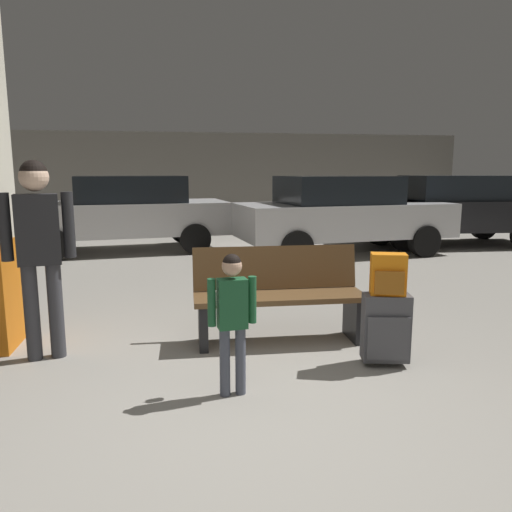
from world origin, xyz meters
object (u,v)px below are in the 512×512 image
(suitcase, at_px, (386,328))
(backpack_bright, at_px, (388,275))
(child, at_px, (232,309))
(parked_car_near, at_px, (342,213))
(parked_car_far, at_px, (126,211))
(adult, at_px, (38,239))
(bench, at_px, (278,295))
(parked_car_side, at_px, (451,208))

(suitcase, xyz_separation_m, backpack_bright, (-0.00, -0.00, 0.45))
(child, relative_size, parked_car_near, 0.24)
(child, bearing_deg, suitcase, 14.58)
(suitcase, distance_m, parked_car_far, 7.08)
(backpack_bright, relative_size, adult, 0.20)
(child, bearing_deg, parked_car_far, 101.03)
(bench, height_order, child, child)
(suitcase, relative_size, parked_car_side, 0.14)
(bench, bearing_deg, adult, -176.46)
(backpack_bright, height_order, child, child)
(bench, bearing_deg, backpack_bright, -45.35)
(parked_car_far, xyz_separation_m, parked_car_side, (6.94, -0.29, 0.00))
(parked_car_side, height_order, parked_car_near, same)
(parked_car_far, bearing_deg, parked_car_side, -2.40)
(suitcase, distance_m, backpack_bright, 0.45)
(parked_car_far, height_order, parked_car_side, same)
(parked_car_near, bearing_deg, adult, -131.87)
(child, xyz_separation_m, adult, (-1.51, 0.97, 0.41))
(suitcase, bearing_deg, parked_car_side, 55.60)
(backpack_bright, distance_m, parked_car_near, 5.67)
(suitcase, height_order, child, child)
(backpack_bright, xyz_separation_m, child, (-1.32, -0.34, -0.13))
(suitcase, distance_m, parked_car_side, 7.59)
(bench, xyz_separation_m, adult, (-2.08, -0.13, 0.60))
(suitcase, height_order, parked_car_near, parked_car_near)
(backpack_bright, height_order, adult, adult)
(backpack_bright, height_order, parked_car_side, parked_car_side)
(adult, xyz_separation_m, parked_car_side, (7.11, 5.62, -0.24))
(backpack_bright, relative_size, parked_car_near, 0.08)
(suitcase, xyz_separation_m, adult, (-2.83, 0.63, 0.73))
(child, distance_m, parked_car_near, 6.46)
(parked_car_far, bearing_deg, adult, -91.60)
(bench, bearing_deg, parked_car_near, 64.38)
(adult, distance_m, parked_car_side, 9.07)
(backpack_bright, bearing_deg, parked_car_far, 112.13)
(parked_car_side, bearing_deg, child, -130.34)
(child, bearing_deg, backpack_bright, 14.58)
(bench, bearing_deg, child, -117.46)
(adult, relative_size, parked_car_far, 0.40)
(adult, bearing_deg, backpack_bright, -12.53)
(backpack_bright, height_order, parked_car_near, parked_car_near)
(bench, bearing_deg, suitcase, -45.31)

